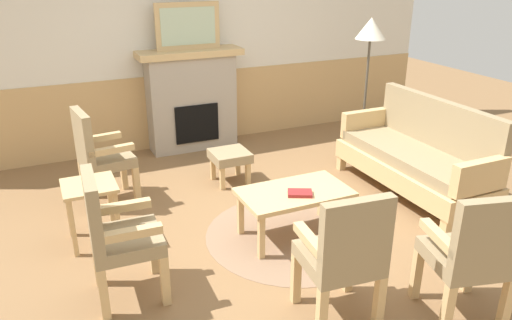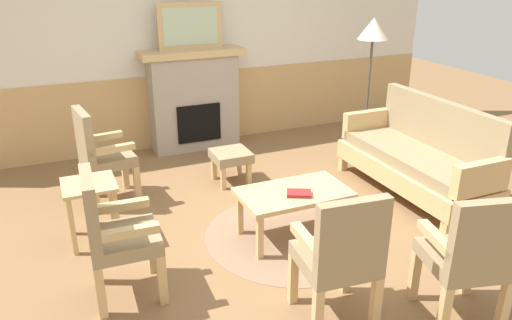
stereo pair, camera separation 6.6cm
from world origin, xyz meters
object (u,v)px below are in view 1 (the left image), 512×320
object	(u,v)px
armchair_front_left	(344,252)
floor_lamp_by_couch	(370,37)
framed_picture	(188,26)
couch	(417,157)
armchair_near_fireplace	(99,153)
armchair_front_center	(473,252)
coffee_table	(294,196)
armchair_by_window_left	(115,232)
side_table	(90,196)
fireplace	(192,99)
footstool	(230,158)
book_on_table	(300,193)

from	to	relation	value
armchair_front_left	floor_lamp_by_couch	world-z (taller)	floor_lamp_by_couch
framed_picture	couch	xyz separation A→B (m)	(1.71, -2.27, -1.16)
framed_picture	armchair_near_fireplace	size ratio (longest dim) A/B	0.82
armchair_front_center	floor_lamp_by_couch	bearing A→B (deg)	66.74
couch	armchair_front_center	bearing A→B (deg)	-121.59
coffee_table	armchair_by_window_left	size ratio (longest dim) A/B	0.98
armchair_by_window_left	side_table	xyz separation A→B (m)	(-0.07, 0.88, -0.10)
fireplace	framed_picture	distance (m)	0.91
footstool	floor_lamp_by_couch	xyz separation A→B (m)	(1.88, 0.18, 1.17)
armchair_near_fireplace	armchair_front_left	bearing A→B (deg)	-64.45
armchair_near_fireplace	floor_lamp_by_couch	world-z (taller)	floor_lamp_by_couch
armchair_near_fireplace	side_table	xyz separation A→B (m)	(-0.18, -0.75, -0.10)
framed_picture	couch	world-z (taller)	framed_picture
armchair_near_fireplace	framed_picture	bearing A→B (deg)	41.32
book_on_table	armchair_front_left	size ratio (longest dim) A/B	0.21
framed_picture	coffee_table	distance (m)	2.80
armchair_near_fireplace	armchair_by_window_left	bearing A→B (deg)	-93.97
book_on_table	side_table	bearing A→B (deg)	156.34
framed_picture	armchair_by_window_left	size ratio (longest dim) A/B	0.82
footstool	floor_lamp_by_couch	world-z (taller)	floor_lamp_by_couch
fireplace	floor_lamp_by_couch	size ratio (longest dim) A/B	0.77
armchair_by_window_left	side_table	size ratio (longest dim) A/B	1.78
coffee_table	side_table	world-z (taller)	side_table
framed_picture	armchair_by_window_left	bearing A→B (deg)	-117.26
couch	coffee_table	world-z (taller)	couch
footstool	floor_lamp_by_couch	distance (m)	2.22
armchair_front_center	floor_lamp_by_couch	size ratio (longest dim) A/B	0.58
armchair_by_window_left	framed_picture	bearing A→B (deg)	62.74
floor_lamp_by_couch	book_on_table	bearing A→B (deg)	-138.57
armchair_front_left	floor_lamp_by_couch	size ratio (longest dim) A/B	0.58
armchair_front_left	armchair_front_center	size ratio (longest dim) A/B	1.00
armchair_front_center	side_table	bearing A→B (deg)	135.76
side_table	floor_lamp_by_couch	bearing A→B (deg)	14.16
armchair_near_fireplace	book_on_table	bearing A→B (deg)	-45.24
book_on_table	armchair_front_center	xyz separation A→B (m)	(0.52, -1.38, 0.08)
couch	armchair_near_fireplace	xyz separation A→B (m)	(-3.04, 1.11, 0.14)
fireplace	framed_picture	xyz separation A→B (m)	(0.00, 0.00, 0.91)
floor_lamp_by_couch	coffee_table	bearing A→B (deg)	-140.29
framed_picture	armchair_near_fireplace	distance (m)	2.04
fireplace	armchair_near_fireplace	size ratio (longest dim) A/B	1.33
coffee_table	side_table	bearing A→B (deg)	159.05
armchair_front_left	floor_lamp_by_couch	bearing A→B (deg)	52.08
book_on_table	armchair_near_fireplace	world-z (taller)	armchair_near_fireplace
framed_picture	side_table	size ratio (longest dim) A/B	1.45
armchair_front_center	armchair_near_fireplace	bearing A→B (deg)	124.70
coffee_table	armchair_front_left	xyz separation A→B (m)	(-0.25, -1.13, 0.15)
armchair_near_fireplace	floor_lamp_by_couch	size ratio (longest dim) A/B	0.58
couch	book_on_table	world-z (taller)	couch
side_table	fireplace	bearing A→B (deg)	51.70
armchair_by_window_left	armchair_near_fireplace	bearing A→B (deg)	86.03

